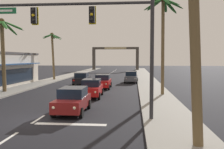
% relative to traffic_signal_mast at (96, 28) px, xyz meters
% --- Properties ---
extents(ground_plane, '(220.00, 220.00, 0.00)m').
position_rel_traffic_signal_mast_xyz_m(ground_plane, '(-3.46, -0.51, -5.34)').
color(ground_plane, black).
extents(sidewalk_right, '(3.20, 110.00, 0.14)m').
position_rel_traffic_signal_mast_xyz_m(sidewalk_right, '(4.34, 19.49, -5.27)').
color(sidewalk_right, gray).
rests_on(sidewalk_right, ground).
extents(sidewalk_left, '(3.20, 110.00, 0.14)m').
position_rel_traffic_signal_mast_xyz_m(sidewalk_left, '(-11.26, 19.49, -5.27)').
color(sidewalk_left, gray).
rests_on(sidewalk_left, ground).
extents(lane_markings, '(4.28, 86.38, 0.01)m').
position_rel_traffic_signal_mast_xyz_m(lane_markings, '(-3.05, 19.06, -5.34)').
color(lane_markings, silver).
rests_on(lane_markings, ground).
extents(traffic_signal_mast, '(10.43, 0.41, 7.44)m').
position_rel_traffic_signal_mast_xyz_m(traffic_signal_mast, '(0.00, 0.00, 0.00)').
color(traffic_signal_mast, '#2D2D33').
rests_on(traffic_signal_mast, ground).
extents(sedan_lead_at_stop_bar, '(1.98, 4.47, 1.68)m').
position_rel_traffic_signal_mast_xyz_m(sedan_lead_at_stop_bar, '(-1.86, 1.81, -4.49)').
color(sedan_lead_at_stop_bar, maroon).
rests_on(sedan_lead_at_stop_bar, ground).
extents(sedan_third_in_queue, '(2.06, 4.49, 1.68)m').
position_rel_traffic_signal_mast_xyz_m(sedan_third_in_queue, '(-1.75, 8.56, -4.49)').
color(sedan_third_in_queue, red).
rests_on(sedan_third_in_queue, ground).
extents(sedan_fifth_in_queue, '(2.00, 4.47, 1.68)m').
position_rel_traffic_signal_mast_xyz_m(sedan_fifth_in_queue, '(-1.53, 15.31, -4.49)').
color(sedan_fifth_in_queue, red).
rests_on(sedan_fifth_in_queue, ground).
extents(sedan_oncoming_far, '(2.00, 4.47, 1.68)m').
position_rel_traffic_signal_mast_xyz_m(sedan_oncoming_far, '(-4.92, 19.12, -4.49)').
color(sedan_oncoming_far, black).
rests_on(sedan_oncoming_far, ground).
extents(sedan_parked_nearest_kerb, '(2.07, 4.50, 1.68)m').
position_rel_traffic_signal_mast_xyz_m(sedan_parked_nearest_kerb, '(1.83, 22.91, -4.49)').
color(sedan_parked_nearest_kerb, '#4C515B').
rests_on(sedan_parked_nearest_kerb, ground).
extents(palm_left_second, '(4.66, 4.54, 7.80)m').
position_rel_traffic_signal_mast_xyz_m(palm_left_second, '(-11.52, 10.64, 0.25)').
color(palm_left_second, brown).
rests_on(palm_left_second, ground).
extents(palm_left_third, '(3.23, 3.45, 7.87)m').
position_rel_traffic_signal_mast_xyz_m(palm_left_third, '(-11.21, 25.79, 0.27)').
color(palm_left_third, brown).
rests_on(palm_left_third, ground).
extents(palm_right_second, '(3.98, 4.00, 9.55)m').
position_rel_traffic_signal_mast_xyz_m(palm_right_second, '(4.93, 9.95, 1.86)').
color(palm_right_second, brown).
rests_on(palm_right_second, ground).
extents(town_gateway_arch, '(14.34, 0.90, 7.12)m').
position_rel_traffic_signal_mast_xyz_m(town_gateway_arch, '(-3.46, 62.01, -0.79)').
color(town_gateway_arch, '#423D38').
rests_on(town_gateway_arch, ground).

